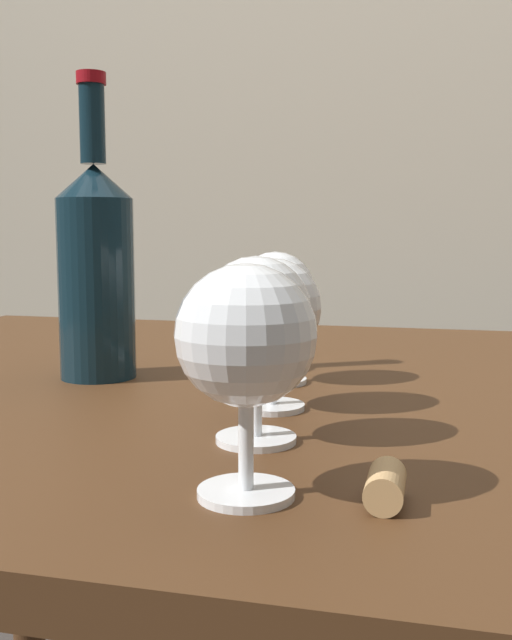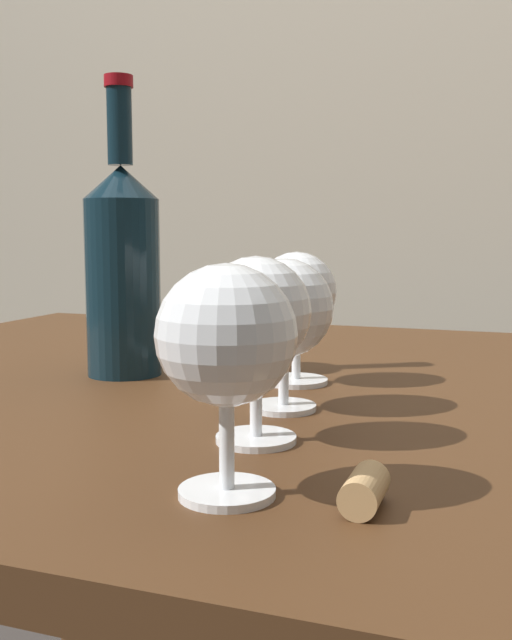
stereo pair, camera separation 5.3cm
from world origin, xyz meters
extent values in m
cube|color=#B2A893|center=(0.00, 0.92, 1.30)|extent=(5.00, 0.08, 2.60)
cube|color=#472B16|center=(0.00, 0.00, 0.70)|extent=(1.35, 0.90, 0.03)
cylinder|color=#472B16|center=(-0.62, 0.39, 0.34)|extent=(0.06, 0.06, 0.68)
cylinder|color=white|center=(-0.02, -0.33, 0.71)|extent=(0.06, 0.06, 0.00)
cylinder|color=white|center=(-0.02, -0.33, 0.75)|extent=(0.01, 0.01, 0.06)
sphere|color=white|center=(-0.02, -0.33, 0.81)|extent=(0.08, 0.08, 0.08)
ellipsoid|color=#470A16|center=(-0.02, -0.33, 0.81)|extent=(0.07, 0.07, 0.04)
cylinder|color=white|center=(-0.04, -0.22, 0.71)|extent=(0.06, 0.06, 0.00)
cylinder|color=white|center=(-0.04, -0.22, 0.75)|extent=(0.01, 0.01, 0.07)
sphere|color=white|center=(-0.04, -0.22, 0.81)|extent=(0.08, 0.08, 0.08)
ellipsoid|color=gold|center=(-0.04, -0.22, 0.80)|extent=(0.07, 0.07, 0.02)
cylinder|color=white|center=(-0.05, -0.12, 0.71)|extent=(0.06, 0.06, 0.00)
cylinder|color=white|center=(-0.05, -0.12, 0.75)|extent=(0.01, 0.01, 0.06)
sphere|color=white|center=(-0.05, -0.12, 0.80)|extent=(0.08, 0.08, 0.08)
ellipsoid|color=maroon|center=(-0.05, -0.12, 0.80)|extent=(0.07, 0.07, 0.03)
cylinder|color=white|center=(-0.07, -0.01, 0.71)|extent=(0.06, 0.06, 0.00)
cylinder|color=white|center=(-0.07, -0.01, 0.75)|extent=(0.01, 0.01, 0.06)
sphere|color=white|center=(-0.07, -0.01, 0.81)|extent=(0.08, 0.08, 0.08)
ellipsoid|color=maroon|center=(-0.07, -0.01, 0.81)|extent=(0.07, 0.07, 0.04)
cylinder|color=#0F232D|center=(-0.26, -0.03, 0.81)|extent=(0.08, 0.08, 0.19)
cone|color=#0F232D|center=(-0.26, -0.03, 0.92)|extent=(0.08, 0.08, 0.03)
cylinder|color=#0F232D|center=(-0.26, -0.03, 0.97)|extent=(0.03, 0.03, 0.08)
cylinder|color=maroon|center=(-0.26, -0.03, 1.02)|extent=(0.03, 0.03, 0.01)
cylinder|color=tan|center=(0.06, -0.32, 0.72)|extent=(0.02, 0.04, 0.02)
camera|label=1|loc=(0.09, -0.73, 0.87)|focal=41.20mm
camera|label=2|loc=(0.14, -0.71, 0.87)|focal=41.20mm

